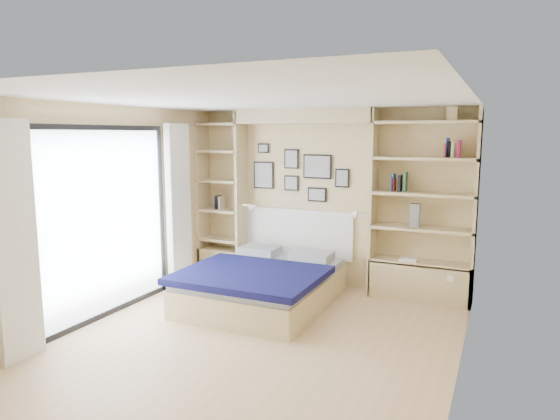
% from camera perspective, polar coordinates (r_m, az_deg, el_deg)
% --- Properties ---
extents(ground, '(4.50, 4.50, 0.00)m').
position_cam_1_polar(ground, '(5.44, -2.73, -14.71)').
color(ground, '#D6AE7F').
rests_on(ground, ground).
extents(room_shell, '(4.50, 4.50, 4.50)m').
position_cam_1_polar(room_shell, '(6.62, 0.22, -0.71)').
color(room_shell, beige).
rests_on(room_shell, ground).
extents(bed, '(1.69, 2.20, 1.07)m').
position_cam_1_polar(bed, '(6.45, -1.90, -8.33)').
color(bed, beige).
rests_on(bed, ground).
extents(photo_gallery, '(1.48, 0.02, 0.82)m').
position_cam_1_polar(photo_gallery, '(7.22, 2.02, 4.29)').
color(photo_gallery, black).
rests_on(photo_gallery, ground).
extents(reading_lamps, '(1.92, 0.12, 0.15)m').
position_cam_1_polar(reading_lamps, '(7.01, 2.46, 0.01)').
color(reading_lamps, silver).
rests_on(reading_lamps, ground).
extents(shelf_decor, '(3.49, 0.23, 2.03)m').
position_cam_1_polar(shelf_decor, '(6.63, 13.67, 4.39)').
color(shelf_decor, '#A51E1E').
rests_on(shelf_decor, ground).
extents(deck, '(3.20, 4.00, 0.05)m').
position_cam_1_polar(deck, '(7.68, -27.72, -8.66)').
color(deck, '#726254').
rests_on(deck, ground).
extents(deck_chair, '(0.73, 0.99, 0.90)m').
position_cam_1_polar(deck_chair, '(7.66, -17.87, -4.78)').
color(deck_chair, tan).
rests_on(deck_chair, ground).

